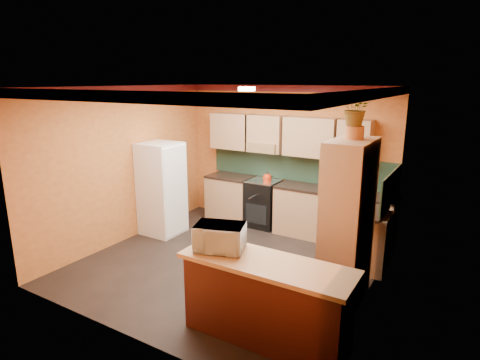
# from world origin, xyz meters

# --- Properties ---
(room_shell) EXTENTS (4.24, 4.24, 2.72)m
(room_shell) POSITION_xyz_m (0.02, 0.28, 2.09)
(room_shell) COLOR black
(room_shell) RESTS_ON ground
(base_cabinets_back) EXTENTS (3.65, 0.60, 0.88)m
(base_cabinets_back) POSITION_xyz_m (0.32, 1.80, 0.44)
(base_cabinets_back) COLOR tan
(base_cabinets_back) RESTS_ON ground
(countertop_back) EXTENTS (3.65, 0.62, 0.04)m
(countertop_back) POSITION_xyz_m (0.32, 1.80, 0.90)
(countertop_back) COLOR black
(countertop_back) RESTS_ON base_cabinets_back
(stove) EXTENTS (0.58, 0.58, 0.91)m
(stove) POSITION_xyz_m (-0.31, 1.80, 0.46)
(stove) COLOR black
(stove) RESTS_ON ground
(kettle) EXTENTS (0.22, 0.22, 0.18)m
(kettle) POSITION_xyz_m (-0.21, 1.75, 1.00)
(kettle) COLOR #BC2B0C
(kettle) RESTS_ON stove
(sink) EXTENTS (0.48, 0.40, 0.03)m
(sink) POSITION_xyz_m (1.09, 1.80, 0.94)
(sink) COLOR silver
(sink) RESTS_ON countertop_back
(base_cabinets_right) EXTENTS (0.60, 0.80, 0.88)m
(base_cabinets_right) POSITION_xyz_m (1.80, 0.97, 0.44)
(base_cabinets_right) COLOR tan
(base_cabinets_right) RESTS_ON ground
(countertop_right) EXTENTS (0.62, 0.80, 0.04)m
(countertop_right) POSITION_xyz_m (1.80, 0.97, 0.90)
(countertop_right) COLOR black
(countertop_right) RESTS_ON base_cabinets_right
(fridge) EXTENTS (0.68, 0.66, 1.70)m
(fridge) POSITION_xyz_m (-1.75, 0.51, 0.85)
(fridge) COLOR white
(fridge) RESTS_ON ground
(pantry) EXTENTS (0.48, 0.90, 2.10)m
(pantry) POSITION_xyz_m (1.85, -0.04, 1.05)
(pantry) COLOR tan
(pantry) RESTS_ON ground
(fern_pot) EXTENTS (0.22, 0.22, 0.16)m
(fern_pot) POSITION_xyz_m (1.85, 0.01, 2.18)
(fern_pot) COLOR #AD5D29
(fern_pot) RESTS_ON pantry
(fern) EXTENTS (0.49, 0.46, 0.43)m
(fern) POSITION_xyz_m (1.85, 0.01, 2.47)
(fern) COLOR tan
(fern) RESTS_ON fern_pot
(breakfast_bar) EXTENTS (1.80, 0.55, 0.88)m
(breakfast_bar) POSITION_xyz_m (1.38, -1.35, 0.44)
(breakfast_bar) COLOR #471F10
(breakfast_bar) RESTS_ON ground
(bar_top) EXTENTS (1.90, 0.65, 0.05)m
(bar_top) POSITION_xyz_m (1.38, -1.35, 0.91)
(bar_top) COLOR tan
(bar_top) RESTS_ON breakfast_bar
(microwave) EXTENTS (0.64, 0.53, 0.30)m
(microwave) POSITION_xyz_m (0.79, -1.35, 1.08)
(microwave) COLOR white
(microwave) RESTS_ON bar_top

